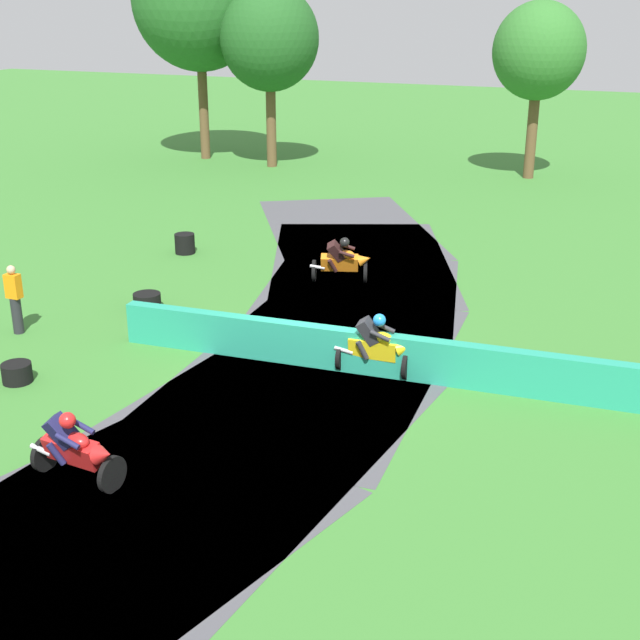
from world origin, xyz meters
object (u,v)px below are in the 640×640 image
object	(u,v)px
motorcycle_lead_red	(75,448)
tire_stack_mid_b	(147,301)
motorcycle_trailing_orange	(342,261)
motorcycle_chase_yellow	(377,346)
track_marshal	(15,299)
tire_stack_mid_a	(17,373)
tire_stack_far	(185,244)

from	to	relation	value
motorcycle_lead_red	tire_stack_mid_b	world-z (taller)	motorcycle_lead_red
motorcycle_lead_red	motorcycle_trailing_orange	size ratio (longest dim) A/B	0.98
motorcycle_chase_yellow	track_marshal	xyz separation A→B (m)	(-8.43, -0.89, 0.16)
motorcycle_chase_yellow	motorcycle_trailing_orange	xyz separation A→B (m)	(-2.81, 5.41, -0.03)
motorcycle_chase_yellow	tire_stack_mid_a	bearing A→B (deg)	-155.12
motorcycle_chase_yellow	motorcycle_trailing_orange	bearing A→B (deg)	117.48
motorcycle_lead_red	tire_stack_mid_b	size ratio (longest dim) A/B	2.49
track_marshal	tire_stack_far	bearing A→B (deg)	88.52
motorcycle_lead_red	tire_stack_far	size ratio (longest dim) A/B	2.83
motorcycle_lead_red	track_marshal	size ratio (longest dim) A/B	1.04
motorcycle_chase_yellow	motorcycle_trailing_orange	size ratio (longest dim) A/B	0.97
motorcycle_lead_red	tire_stack_mid_a	xyz separation A→B (m)	(-3.55, 2.72, -0.44)
tire_stack_mid_a	motorcycle_chase_yellow	bearing A→B (deg)	24.88
motorcycle_chase_yellow	tire_stack_far	xyz separation A→B (m)	(-8.24, 6.28, -0.36)
tire_stack_mid_a	track_marshal	size ratio (longest dim) A/B	0.37
motorcycle_trailing_orange	track_marshal	xyz separation A→B (m)	(-5.61, -6.30, 0.19)
motorcycle_trailing_orange	track_marshal	size ratio (longest dim) A/B	1.07
motorcycle_chase_yellow	tire_stack_mid_b	size ratio (longest dim) A/B	2.46
tire_stack_mid_b	motorcycle_trailing_orange	bearing A→B (deg)	45.21
motorcycle_chase_yellow	motorcycle_trailing_orange	world-z (taller)	motorcycle_chase_yellow
motorcycle_lead_red	tire_stack_mid_a	distance (m)	4.50
motorcycle_trailing_orange	tire_stack_mid_b	size ratio (longest dim) A/B	2.54
motorcycle_trailing_orange	tire_stack_mid_a	distance (m)	9.29
motorcycle_chase_yellow	track_marshal	world-z (taller)	track_marshal
tire_stack_far	motorcycle_chase_yellow	bearing A→B (deg)	-37.32
tire_stack_mid_a	track_marshal	bearing A→B (deg)	129.96
motorcycle_lead_red	track_marshal	xyz separation A→B (m)	(-5.37, 4.90, 0.18)
motorcycle_trailing_orange	tire_stack_mid_b	world-z (taller)	motorcycle_trailing_orange
track_marshal	motorcycle_chase_yellow	bearing A→B (deg)	6.02
motorcycle_lead_red	tire_stack_far	xyz separation A→B (m)	(-5.19, 12.07, -0.34)
motorcycle_trailing_orange	tire_stack_mid_b	bearing A→B (deg)	-134.79
motorcycle_lead_red	tire_stack_mid_a	bearing A→B (deg)	142.51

